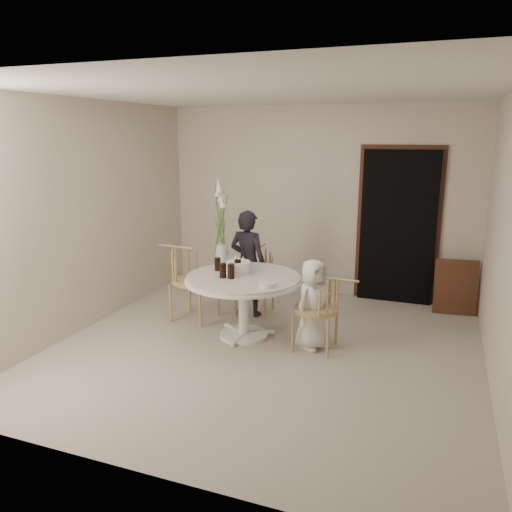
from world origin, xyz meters
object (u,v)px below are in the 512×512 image
(table, at_px, (244,286))
(girl, at_px, (248,263))
(chair_far, at_px, (257,270))
(birthday_cake, at_px, (238,267))
(flower_vase, at_px, (221,230))
(boy, at_px, (313,304))
(chair_left, at_px, (185,272))
(chair_right, at_px, (326,303))

(table, height_order, girl, girl)
(chair_far, relative_size, birthday_cake, 3.08)
(birthday_cake, bearing_deg, girl, 101.12)
(table, relative_size, flower_vase, 1.24)
(girl, relative_size, boy, 1.37)
(flower_vase, bearing_deg, chair_left, -178.18)
(chair_far, bearing_deg, chair_left, -143.89)
(chair_far, xyz_separation_m, birthday_cake, (0.06, -0.79, 0.25))
(flower_vase, bearing_deg, birthday_cake, -33.88)
(girl, distance_m, flower_vase, 0.65)
(boy, distance_m, birthday_cake, 0.99)
(girl, bearing_deg, boy, 152.86)
(chair_far, xyz_separation_m, boy, (0.99, -0.94, -0.05))
(boy, bearing_deg, chair_far, 72.89)
(girl, height_order, flower_vase, flower_vase)
(birthday_cake, bearing_deg, flower_vase, 146.12)
(chair_left, relative_size, boy, 0.94)
(chair_left, distance_m, girl, 0.81)
(girl, distance_m, boy, 1.29)
(table, xyz_separation_m, chair_far, (-0.17, 0.91, -0.07))
(boy, distance_m, flower_vase, 1.46)
(chair_right, bearing_deg, flower_vase, -103.04)
(chair_far, height_order, girl, girl)
(chair_right, distance_m, flower_vase, 1.57)
(chair_far, xyz_separation_m, girl, (-0.05, -0.20, 0.14))
(chair_far, distance_m, girl, 0.25)
(chair_far, relative_size, chair_left, 0.90)
(boy, bearing_deg, table, 114.00)
(chair_right, distance_m, birthday_cake, 1.12)
(chair_left, bearing_deg, girl, -55.00)
(chair_left, xyz_separation_m, flower_vase, (0.50, 0.02, 0.57))
(chair_left, relative_size, flower_vase, 0.88)
(girl, bearing_deg, table, 115.75)
(chair_far, distance_m, chair_right, 1.49)
(birthday_cake, height_order, flower_vase, flower_vase)
(table, relative_size, chair_left, 1.41)
(girl, bearing_deg, flower_vase, 71.15)
(girl, bearing_deg, chair_right, 155.92)
(table, bearing_deg, flower_vase, 142.21)
(table, bearing_deg, chair_left, 161.48)
(chair_far, distance_m, boy, 1.37)
(chair_right, xyz_separation_m, girl, (-1.20, 0.75, 0.15))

